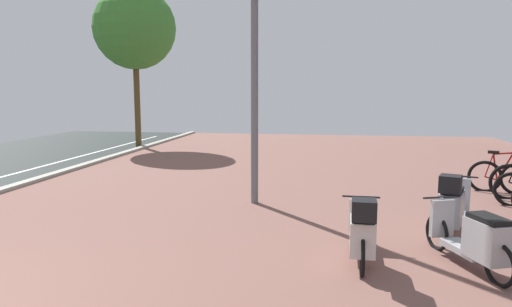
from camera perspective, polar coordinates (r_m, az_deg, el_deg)
bicycle_rack_07 at (r=11.22m, az=27.82°, el=-2.54°), size 1.28×0.51×0.96m
scooter_near at (r=6.27m, az=25.23°, el=-9.44°), size 0.81×1.64×0.78m
scooter_mid at (r=6.04m, az=12.87°, el=-9.23°), size 0.52×1.65×0.94m
scooter_far at (r=7.59m, az=23.01°, el=-5.91°), size 0.88×1.72×1.02m
lamp_post at (r=8.92m, az=-0.19°, el=15.88°), size 0.20×0.52×6.21m
street_tree at (r=18.63m, az=-14.65°, el=14.60°), size 3.08×3.08×6.02m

